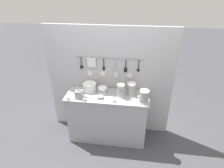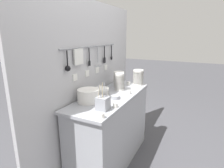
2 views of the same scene
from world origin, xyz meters
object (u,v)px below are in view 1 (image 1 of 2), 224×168
bowl_stack_tall_left (103,90)px  plate_stack (90,87)px  cup_beside_plates (84,100)px  cup_edge_far (68,98)px  cup_by_caddy (114,100)px  cup_mid_row (139,97)px  steel_mixing_bowl (100,97)px  bowl_stack_wide_centre (131,89)px  bowl_stack_nested_right (121,90)px  cutlery_caddy (79,94)px  bowl_stack_short_front (144,97)px

bowl_stack_tall_left → plate_stack: bearing=170.3°
cup_beside_plates → cup_edge_far: (-0.27, 0.00, 0.00)m
bowl_stack_tall_left → cup_beside_plates: (-0.24, -0.28, -0.03)m
cup_by_caddy → cup_mid_row: 0.42m
bowl_stack_tall_left → steel_mixing_bowl: bearing=-93.7°
bowl_stack_wide_centre → cup_mid_row: 0.18m
bowl_stack_wide_centre → bowl_stack_tall_left: (-0.48, -0.01, -0.05)m
bowl_stack_tall_left → cup_mid_row: 0.61m
steel_mixing_bowl → cup_edge_far: (-0.50, -0.11, 0.00)m
plate_stack → cup_beside_plates: (-0.01, -0.32, -0.05)m
bowl_stack_nested_right → cup_mid_row: size_ratio=4.73×
cutlery_caddy → cup_by_caddy: size_ratio=5.83×
cup_beside_plates → cup_mid_row: (0.85, 0.19, 0.00)m
bowl_stack_short_front → cup_mid_row: bowl_stack_short_front is taller
cup_mid_row → bowl_stack_tall_left: bearing=171.6°
steel_mixing_bowl → cup_edge_far: 0.51m
cutlery_caddy → cup_edge_far: (-0.17, -0.08, -0.04)m
cup_mid_row → plate_stack: bearing=171.2°
cutlery_caddy → cup_edge_far: bearing=-153.7°
bowl_stack_nested_right → cup_edge_far: size_ratio=4.73×
cup_mid_row → cup_by_caddy: bearing=-158.2°
bowl_stack_wide_centre → cup_by_caddy: bowl_stack_wide_centre is taller
bowl_stack_short_front → plate_stack: size_ratio=0.94×
plate_stack → cup_by_caddy: 0.53m
cutlery_caddy → cup_mid_row: 0.96m
bowl_stack_nested_right → cutlery_caddy: size_ratio=0.81×
bowl_stack_nested_right → cutlery_caddy: bearing=-169.0°
cutlery_caddy → bowl_stack_nested_right: bearing=11.0°
bowl_stack_nested_right → plate_stack: bearing=168.5°
cup_edge_far → cup_by_caddy: bearing=2.9°
cup_edge_far → steel_mixing_bowl: bearing=12.1°
cup_by_caddy → plate_stack: bearing=147.8°
steel_mixing_bowl → bowl_stack_nested_right: bearing=17.6°
cup_mid_row → cup_edge_far: size_ratio=1.00×
bowl_stack_short_front → plate_stack: bearing=165.0°
steel_mixing_bowl → cup_by_caddy: cup_by_caddy is taller
cutlery_caddy → cup_beside_plates: bearing=-38.7°
plate_stack → cup_by_caddy: size_ratio=4.85×
bowl_stack_wide_centre → cutlery_caddy: 0.85m
bowl_stack_wide_centre → plate_stack: (-0.71, 0.03, -0.03)m
bowl_stack_nested_right → cup_mid_row: (0.29, -0.02, -0.09)m
plate_stack → cup_mid_row: 0.85m
cup_edge_far → cup_mid_row: bearing=9.7°
steel_mixing_bowl → cup_mid_row: size_ratio=2.19×
cup_beside_plates → bowl_stack_tall_left: bearing=49.3°
bowl_stack_nested_right → cup_edge_far: (-0.82, -0.21, -0.09)m
plate_stack → cup_by_caddy: (0.45, -0.28, -0.05)m
steel_mixing_bowl → cup_edge_far: bearing=-167.9°
cup_mid_row → cup_edge_far: 1.13m
cutlery_caddy → cup_beside_plates: (0.10, -0.08, -0.04)m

